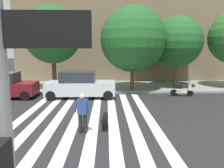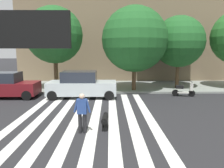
% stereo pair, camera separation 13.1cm
% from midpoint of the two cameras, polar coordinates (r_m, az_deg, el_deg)
% --- Properties ---
extents(ground_plane, '(160.00, 160.00, 0.00)m').
position_cam_midpoint_polar(ground_plane, '(9.59, -4.32, -11.33)').
color(ground_plane, '#232326').
extents(sidewalk_far, '(80.00, 6.00, 0.15)m').
position_cam_midpoint_polar(sidewalk_far, '(19.37, -2.46, -0.63)').
color(sidewalk_far, gray).
rests_on(sidewalk_far, ground_plane).
extents(crosswalk_stripes, '(6.75, 13.63, 0.01)m').
position_cam_midpoint_polar(crosswalk_stripes, '(9.63, -7.39, -11.26)').
color(crosswalk_stripes, silver).
rests_on(crosswalk_stripes, ground_plane).
extents(parked_car_near_curb, '(4.31, 1.96, 1.81)m').
position_cam_midpoint_polar(parked_car_near_curb, '(16.68, -26.39, -0.43)').
color(parked_car_near_curb, maroon).
rests_on(parked_car_near_curb, ground_plane).
extents(parked_car_behind_first, '(4.81, 1.98, 1.88)m').
position_cam_midpoint_polar(parked_car_behind_first, '(15.15, -7.98, -0.30)').
color(parked_car_behind_first, '#B3BDC0').
rests_on(parked_car_behind_first, ground_plane).
extents(parked_scooter, '(1.63, 0.57, 1.11)m').
position_cam_midpoint_polar(parked_scooter, '(16.31, 18.99, -1.52)').
color(parked_scooter, black).
rests_on(parked_scooter, ground_plane).
extents(street_tree_nearest, '(4.66, 4.66, 6.75)m').
position_cam_midpoint_polar(street_tree_nearest, '(18.38, -15.05, 12.60)').
color(street_tree_nearest, '#4C3823').
rests_on(street_tree_nearest, sidewalk_far).
extents(street_tree_middle, '(5.16, 5.16, 6.62)m').
position_cam_midpoint_polar(street_tree_middle, '(17.06, 6.32, 11.89)').
color(street_tree_middle, '#4C3823').
rests_on(street_tree_middle, sidewalk_far).
extents(street_tree_further, '(4.30, 4.30, 6.06)m').
position_cam_midpoint_polar(street_tree_further, '(19.02, 17.77, 10.80)').
color(street_tree_further, '#4C3823').
rests_on(street_tree_further, sidewalk_far).
extents(pedestrian_dog_walker, '(0.71, 0.27, 1.64)m').
position_cam_midpoint_polar(pedestrian_dog_walker, '(8.64, -7.61, -7.23)').
color(pedestrian_dog_walker, black).
rests_on(pedestrian_dog_walker, ground_plane).
extents(dog_on_leash, '(0.31, 1.06, 0.65)m').
position_cam_midpoint_polar(dog_on_leash, '(9.14, -1.51, -9.40)').
color(dog_on_leash, black).
rests_on(dog_on_leash, ground_plane).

